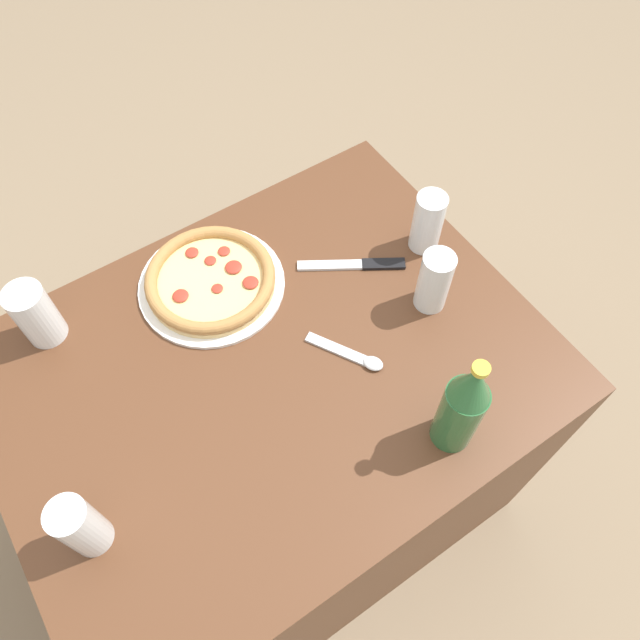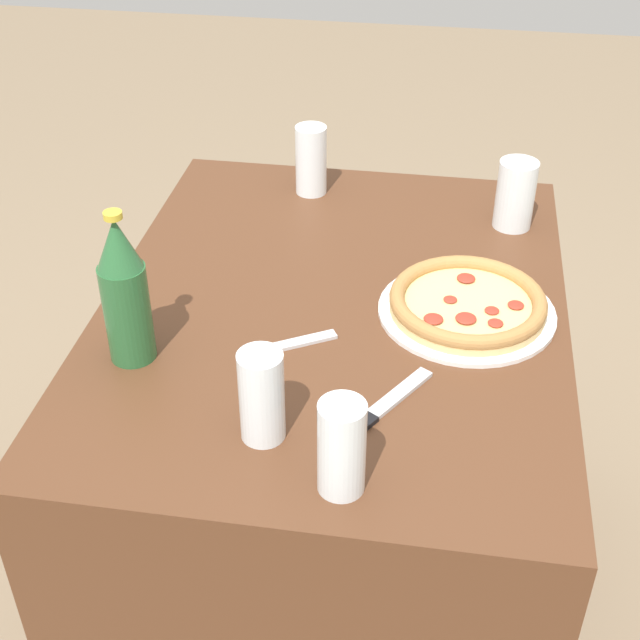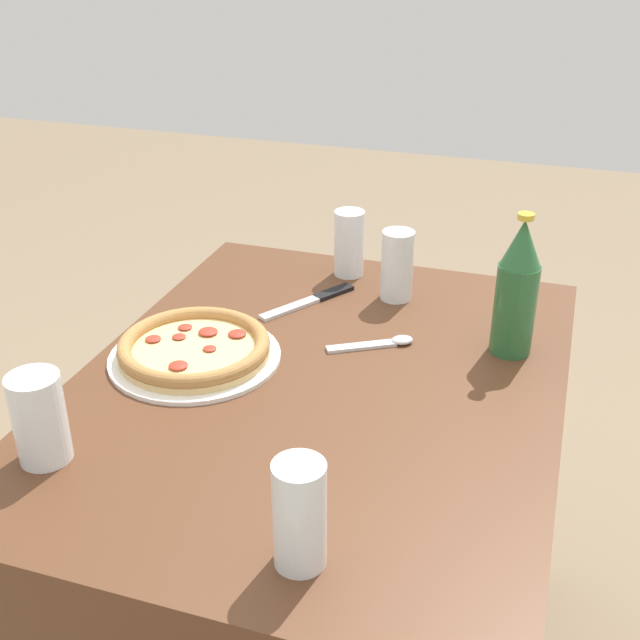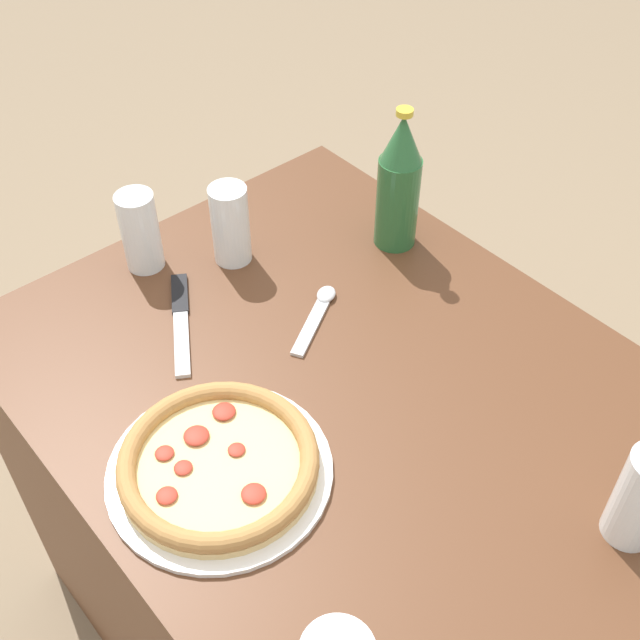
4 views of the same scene
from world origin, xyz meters
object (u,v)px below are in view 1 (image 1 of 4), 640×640
at_px(pizza_veggie, 213,279).
at_px(glass_cola, 82,528).
at_px(glass_orange_juice, 37,316).
at_px(glass_iced_tea, 427,224).
at_px(spoon, 355,356).
at_px(glass_water, 434,282).
at_px(beer_bottle, 463,406).
at_px(knife, 357,265).

height_order(pizza_veggie, glass_cola, glass_cola).
bearing_deg(pizza_veggie, glass_orange_juice, -13.74).
bearing_deg(glass_iced_tea, spoon, 27.05).
height_order(glass_water, spoon, glass_water).
xyz_separation_m(beer_bottle, knife, (-0.08, -0.39, -0.12)).
height_order(glass_iced_tea, glass_water, same).
xyz_separation_m(glass_cola, knife, (-0.66, -0.21, -0.06)).
height_order(glass_orange_juice, spoon, glass_orange_juice).
height_order(pizza_veggie, glass_orange_juice, glass_orange_juice).
distance_m(pizza_veggie, beer_bottle, 0.55).
relative_size(glass_cola, knife, 0.71).
relative_size(pizza_veggie, glass_cola, 2.07).
height_order(pizza_veggie, glass_iced_tea, glass_iced_tea).
distance_m(glass_iced_tea, glass_cola, 0.83).
height_order(glass_cola, spoon, glass_cola).
relative_size(beer_bottle, spoon, 1.71).
xyz_separation_m(knife, spoon, (0.13, 0.17, 0.00)).
xyz_separation_m(glass_iced_tea, spoon, (0.27, 0.14, -0.06)).
distance_m(glass_cola, knife, 0.69).
height_order(knife, spoon, spoon).
bearing_deg(beer_bottle, glass_cola, -17.16).
bearing_deg(knife, glass_orange_juice, -18.72).
bearing_deg(glass_cola, pizza_veggie, -140.42).
relative_size(glass_water, beer_bottle, 0.55).
xyz_separation_m(pizza_veggie, glass_water, (-0.33, 0.27, 0.05)).
bearing_deg(glass_cola, beer_bottle, 162.84).
xyz_separation_m(glass_iced_tea, glass_orange_juice, (0.73, -0.23, -0.00)).
distance_m(beer_bottle, spoon, 0.25).
relative_size(knife, spoon, 1.36).
height_order(pizza_veggie, beer_bottle, beer_bottle).
bearing_deg(spoon, glass_water, -173.89).
distance_m(glass_orange_juice, knife, 0.62).
bearing_deg(glass_orange_juice, knife, 161.28).
bearing_deg(glass_cola, glass_water, -175.66).
bearing_deg(spoon, pizza_veggie, -64.42).
bearing_deg(glass_orange_juice, glass_cola, 79.10).
relative_size(glass_iced_tea, glass_water, 0.99).
relative_size(pizza_veggie, beer_bottle, 1.16).
bearing_deg(glass_orange_juice, spoon, 141.04).
xyz_separation_m(glass_orange_juice, spoon, (-0.46, 0.37, -0.06)).
height_order(glass_iced_tea, glass_cola, glass_cola).
relative_size(glass_orange_juice, knife, 0.67).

